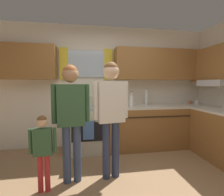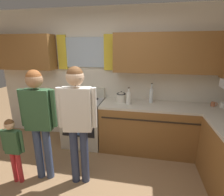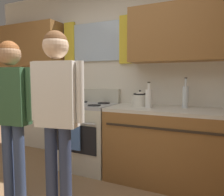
{
  "view_description": "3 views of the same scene",
  "coord_description": "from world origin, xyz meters",
  "px_view_note": "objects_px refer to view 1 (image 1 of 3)",
  "views": [
    {
      "loc": [
        -0.43,
        -1.76,
        1.36
      ],
      "look_at": [
        0.0,
        0.85,
        1.14
      ],
      "focal_mm": 26.28,
      "sensor_mm": 36.0,
      "label": 1
    },
    {
      "loc": [
        0.78,
        -1.48,
        1.89
      ],
      "look_at": [
        0.35,
        0.77,
        1.22
      ],
      "focal_mm": 27.9,
      "sensor_mm": 36.0,
      "label": 2
    },
    {
      "loc": [
        1.18,
        -1.02,
        1.25
      ],
      "look_at": [
        0.35,
        0.77,
        1.07
      ],
      "focal_mm": 34.47,
      "sensor_mm": 36.0,
      "label": 3
    }
  ],
  "objects_px": {
    "stovetop_kettle": "(123,101)",
    "adult_in_plaid": "(111,106)",
    "mug_ceramic_white": "(197,102)",
    "bottle_milk_white": "(131,101)",
    "stove_oven": "(88,128)",
    "cup_terracotta": "(190,102)",
    "small_child": "(43,145)",
    "adult_holding_child": "(71,110)",
    "bottle_tall_clear": "(146,99)"
  },
  "relations": [
    {
      "from": "adult_holding_child",
      "to": "small_child",
      "type": "distance_m",
      "value": 0.55
    },
    {
      "from": "mug_ceramic_white",
      "to": "stovetop_kettle",
      "type": "height_order",
      "value": "stovetop_kettle"
    },
    {
      "from": "bottle_milk_white",
      "to": "mug_ceramic_white",
      "type": "xyz_separation_m",
      "value": [
        1.59,
        0.12,
        -0.07
      ]
    },
    {
      "from": "stovetop_kettle",
      "to": "adult_holding_child",
      "type": "xyz_separation_m",
      "value": [
        -0.98,
        -1.12,
        0.02
      ]
    },
    {
      "from": "bottle_milk_white",
      "to": "stove_oven",
      "type": "bearing_deg",
      "value": 175.97
    },
    {
      "from": "bottle_milk_white",
      "to": "small_child",
      "type": "xyz_separation_m",
      "value": [
        -1.46,
        -1.15,
        -0.41
      ]
    },
    {
      "from": "cup_terracotta",
      "to": "adult_in_plaid",
      "type": "bearing_deg",
      "value": -150.65
    },
    {
      "from": "mug_ceramic_white",
      "to": "small_child",
      "type": "xyz_separation_m",
      "value": [
        -3.05,
        -1.28,
        -0.34
      ]
    },
    {
      "from": "bottle_tall_clear",
      "to": "cup_terracotta",
      "type": "xyz_separation_m",
      "value": [
        1.06,
        -0.01,
        -0.1
      ]
    },
    {
      "from": "adult_holding_child",
      "to": "adult_in_plaid",
      "type": "relative_size",
      "value": 0.97
    },
    {
      "from": "bottle_tall_clear",
      "to": "adult_holding_child",
      "type": "distance_m",
      "value": 1.92
    },
    {
      "from": "bottle_milk_white",
      "to": "bottle_tall_clear",
      "type": "bearing_deg",
      "value": 24.83
    },
    {
      "from": "mug_ceramic_white",
      "to": "cup_terracotta",
      "type": "bearing_deg",
      "value": 160.64
    },
    {
      "from": "stovetop_kettle",
      "to": "small_child",
      "type": "bearing_deg",
      "value": -135.77
    },
    {
      "from": "bottle_tall_clear",
      "to": "stovetop_kettle",
      "type": "relative_size",
      "value": 1.34
    },
    {
      "from": "stove_oven",
      "to": "adult_holding_child",
      "type": "bearing_deg",
      "value": -102.93
    },
    {
      "from": "mug_ceramic_white",
      "to": "adult_in_plaid",
      "type": "distance_m",
      "value": 2.43
    },
    {
      "from": "stovetop_kettle",
      "to": "adult_in_plaid",
      "type": "height_order",
      "value": "adult_in_plaid"
    },
    {
      "from": "mug_ceramic_white",
      "to": "adult_holding_child",
      "type": "xyz_separation_m",
      "value": [
        -2.72,
        -1.11,
        0.07
      ]
    },
    {
      "from": "mug_ceramic_white",
      "to": "adult_in_plaid",
      "type": "relative_size",
      "value": 0.08
    },
    {
      "from": "stove_oven",
      "to": "small_child",
      "type": "distance_m",
      "value": 1.35
    },
    {
      "from": "bottle_tall_clear",
      "to": "bottle_milk_white",
      "type": "height_order",
      "value": "bottle_tall_clear"
    },
    {
      "from": "adult_holding_child",
      "to": "adult_in_plaid",
      "type": "bearing_deg",
      "value": 2.16
    },
    {
      "from": "bottle_tall_clear",
      "to": "stovetop_kettle",
      "type": "bearing_deg",
      "value": -174.02
    },
    {
      "from": "cup_terracotta",
      "to": "mug_ceramic_white",
      "type": "distance_m",
      "value": 0.15
    },
    {
      "from": "bottle_milk_white",
      "to": "cup_terracotta",
      "type": "relative_size",
      "value": 2.88
    },
    {
      "from": "cup_terracotta",
      "to": "small_child",
      "type": "xyz_separation_m",
      "value": [
        -2.92,
        -1.32,
        -0.33
      ]
    },
    {
      "from": "bottle_tall_clear",
      "to": "adult_holding_child",
      "type": "xyz_separation_m",
      "value": [
        -1.52,
        -1.18,
        -0.02
      ]
    },
    {
      "from": "bottle_tall_clear",
      "to": "mug_ceramic_white",
      "type": "height_order",
      "value": "bottle_tall_clear"
    },
    {
      "from": "adult_holding_child",
      "to": "adult_in_plaid",
      "type": "height_order",
      "value": "adult_in_plaid"
    },
    {
      "from": "small_child",
      "to": "cup_terracotta",
      "type": "bearing_deg",
      "value": 24.43
    },
    {
      "from": "small_child",
      "to": "stovetop_kettle",
      "type": "bearing_deg",
      "value": 44.23
    },
    {
      "from": "adult_in_plaid",
      "to": "small_child",
      "type": "bearing_deg",
      "value": -168.32
    },
    {
      "from": "adult_holding_child",
      "to": "mug_ceramic_white",
      "type": "bearing_deg",
      "value": 22.29
    },
    {
      "from": "cup_terracotta",
      "to": "adult_holding_child",
      "type": "relative_size",
      "value": 0.07
    },
    {
      "from": "adult_in_plaid",
      "to": "small_child",
      "type": "xyz_separation_m",
      "value": [
        -0.89,
        -0.18,
        -0.44
      ]
    },
    {
      "from": "stove_oven",
      "to": "small_child",
      "type": "relative_size",
      "value": 1.13
    },
    {
      "from": "bottle_milk_white",
      "to": "stovetop_kettle",
      "type": "height_order",
      "value": "bottle_milk_white"
    },
    {
      "from": "bottle_milk_white",
      "to": "cup_terracotta",
      "type": "bearing_deg",
      "value": 6.69
    },
    {
      "from": "stovetop_kettle",
      "to": "adult_holding_child",
      "type": "height_order",
      "value": "adult_holding_child"
    },
    {
      "from": "stove_oven",
      "to": "bottle_milk_white",
      "type": "height_order",
      "value": "bottle_milk_white"
    },
    {
      "from": "stove_oven",
      "to": "adult_in_plaid",
      "type": "xyz_separation_m",
      "value": [
        0.31,
        -1.03,
        0.58
      ]
    },
    {
      "from": "stove_oven",
      "to": "adult_in_plaid",
      "type": "bearing_deg",
      "value": -73.37
    },
    {
      "from": "bottle_milk_white",
      "to": "adult_holding_child",
      "type": "xyz_separation_m",
      "value": [
        -1.13,
        -0.99,
        -0.0
      ]
    },
    {
      "from": "stovetop_kettle",
      "to": "stove_oven",
      "type": "bearing_deg",
      "value": -175.03
    },
    {
      "from": "stovetop_kettle",
      "to": "adult_in_plaid",
      "type": "bearing_deg",
      "value": -111.34
    },
    {
      "from": "bottle_milk_white",
      "to": "mug_ceramic_white",
      "type": "distance_m",
      "value": 1.6
    },
    {
      "from": "bottle_tall_clear",
      "to": "small_child",
      "type": "distance_m",
      "value": 2.33
    },
    {
      "from": "bottle_tall_clear",
      "to": "adult_in_plaid",
      "type": "xyz_separation_m",
      "value": [
        -0.97,
        -1.15,
        0.01
      ]
    },
    {
      "from": "stovetop_kettle",
      "to": "adult_in_plaid",
      "type": "distance_m",
      "value": 1.18
    }
  ]
}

